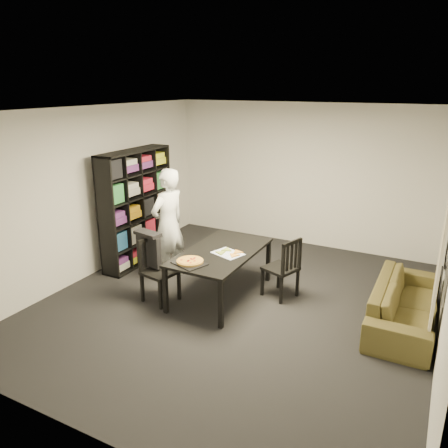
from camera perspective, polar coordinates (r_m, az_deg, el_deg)
The scene contains 14 objects.
room at distance 5.66m, azimuth 1.92°, elevation 1.39°, with size 5.01×5.51×2.61m.
curtain_left at distance 5.29m, azimuth 26.54°, elevation -3.51°, with size 0.03×0.70×2.25m, color beige.
curtain_right at distance 6.28m, azimuth 26.87°, elevation -0.36°, with size 0.03×0.70×2.25m, color beige.
bookshelf at distance 7.37m, azimuth -11.34°, elevation 2.13°, with size 0.35×1.50×1.90m, color black.
dining_table at distance 6.11m, azimuth -0.43°, elevation -4.06°, with size 0.91×1.64×0.68m.
chair_left at distance 6.13m, azimuth -8.95°, elevation -5.31°, with size 0.49×0.49×0.90m.
chair_right at distance 6.15m, azimuth 8.02°, elevation -5.29°, with size 0.53×0.53×0.89m.
draped_jacket at distance 6.13m, azimuth -9.83°, elevation -3.03°, with size 0.43×0.25×0.50m.
person at distance 6.69m, azimuth -7.30°, elevation -0.06°, with size 0.63×0.41×1.72m, color white.
baking_tray at distance 5.68m, azimuth -4.52°, elevation -5.15°, with size 0.40×0.32×0.01m, color black.
pepperoni_pizza at distance 5.70m, azimuth -4.47°, elevation -4.84°, with size 0.35×0.35×0.03m.
kitchen_towel at distance 5.98m, azimuth 0.51°, elevation -3.87°, with size 0.40×0.30×0.01m, color white.
pizza_slices at distance 5.99m, azimuth 0.73°, elevation -3.72°, with size 0.37×0.31×0.01m, color gold, non-canonical shape.
sofa at distance 6.01m, azimuth 22.58°, elevation -9.60°, with size 1.88×0.73×0.55m, color #41401A.
Camera 1 is at (2.33, -4.90, 2.91)m, focal length 35.00 mm.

